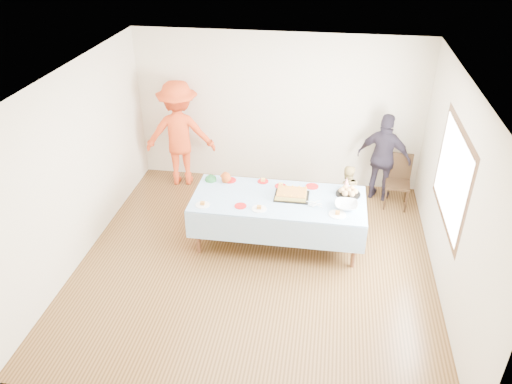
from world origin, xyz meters
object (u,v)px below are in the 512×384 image
(party_table, at_px, (278,201))
(adult_left, at_px, (180,134))
(birthday_cake, at_px, (292,194))
(dining_chair, at_px, (398,178))

(party_table, bearing_deg, adult_left, 139.95)
(birthday_cake, xyz_separation_m, dining_chair, (1.67, 1.35, -0.32))
(party_table, xyz_separation_m, adult_left, (-1.95, 1.64, 0.23))
(party_table, distance_m, birthday_cake, 0.22)
(dining_chair, relative_size, adult_left, 0.48)
(birthday_cake, height_order, dining_chair, dining_chair)
(birthday_cake, distance_m, dining_chair, 2.18)
(birthday_cake, bearing_deg, adult_left, 143.67)
(party_table, relative_size, dining_chair, 2.75)
(party_table, relative_size, adult_left, 1.31)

